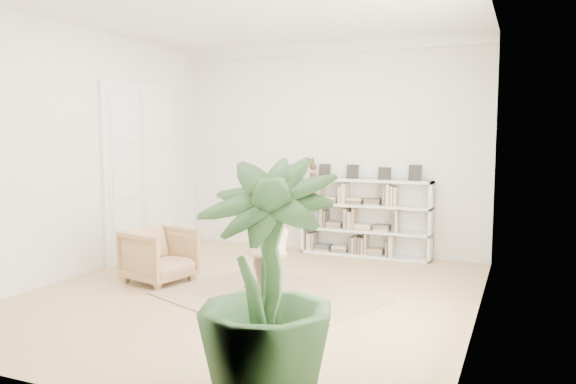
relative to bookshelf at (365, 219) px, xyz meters
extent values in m
plane|color=tan|center=(-0.74, -2.82, -0.64)|extent=(6.00, 6.00, 0.00)
plane|color=silver|center=(-0.74, 0.18, 1.16)|extent=(5.50, 0.00, 5.50)
plane|color=silver|center=(-0.74, -5.82, 1.16)|extent=(5.50, 0.00, 5.50)
plane|color=silver|center=(-3.49, -2.82, 1.16)|extent=(0.00, 6.00, 6.00)
plane|color=silver|center=(2.01, -2.82, 1.16)|extent=(0.00, 6.00, 6.00)
plane|color=white|center=(-0.74, -2.82, 2.96)|extent=(6.00, 6.00, 0.00)
cube|color=white|center=(-0.74, 0.12, 2.87)|extent=(5.50, 0.12, 0.18)
cube|color=white|center=(-3.45, -1.52, 0.76)|extent=(0.08, 1.78, 2.92)
cube|color=silver|center=(-3.43, -1.92, 0.76)|extent=(0.06, 0.78, 2.80)
cube|color=silver|center=(-3.43, -1.12, 0.76)|extent=(0.06, 0.78, 2.80)
cube|color=silver|center=(-1.07, -0.01, 0.01)|extent=(0.04, 0.35, 1.30)
cube|color=silver|center=(1.09, -0.01, 0.01)|extent=(0.04, 0.35, 1.30)
cube|color=silver|center=(0.01, 0.14, 0.01)|extent=(2.20, 0.04, 1.30)
cube|color=silver|center=(0.01, -0.01, -0.62)|extent=(2.20, 0.35, 0.04)
cube|color=silver|center=(0.01, -0.01, -0.21)|extent=(2.20, 0.35, 0.04)
cube|color=silver|center=(0.01, -0.01, 0.22)|extent=(2.20, 0.35, 0.04)
cube|color=silver|center=(0.01, -0.01, 0.64)|extent=(2.20, 0.35, 0.04)
cube|color=black|center=(-0.74, 0.04, 0.78)|extent=(0.18, 0.07, 0.24)
cube|color=black|center=(-0.24, 0.04, 0.78)|extent=(0.18, 0.07, 0.24)
cube|color=black|center=(0.31, 0.04, 0.78)|extent=(0.18, 0.07, 0.24)
cube|color=black|center=(0.81, 0.04, 0.78)|extent=(0.18, 0.07, 0.24)
imported|color=tan|center=(-2.19, -2.75, -0.26)|extent=(0.97, 0.95, 0.75)
cube|color=tan|center=(-0.48, -2.83, -0.63)|extent=(3.06, 2.77, 0.02)
cube|color=brown|center=(-0.48, -2.83, -0.57)|extent=(0.53, 0.42, 0.03)
cube|color=brown|center=(-0.48, -2.83, -0.60)|extent=(0.31, 0.16, 0.04)
cube|color=brown|center=(-0.48, -2.83, -0.60)|extent=(0.31, 0.16, 0.04)
cube|color=brown|center=(-0.48, -2.83, -0.57)|extent=(0.18, 0.11, 0.09)
cube|color=brown|center=(-0.48, -2.83, -0.57)|extent=(0.18, 0.11, 0.09)
imported|color=#C4AA93|center=(-0.48, -2.83, 0.21)|extent=(1.85, 1.11, 1.46)
imported|color=#2A4E27|center=(0.69, -5.37, 0.31)|extent=(1.10, 1.10, 1.88)
camera|label=1|loc=(2.46, -9.09, 1.43)|focal=35.00mm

